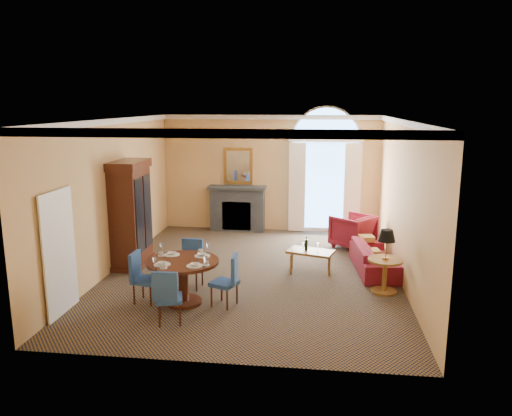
# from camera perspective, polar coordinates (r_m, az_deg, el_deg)

# --- Properties ---
(ground) EXTENTS (7.50, 7.50, 0.00)m
(ground) POSITION_cam_1_polar(r_m,az_deg,el_deg) (10.61, -0.33, -7.45)
(ground) COLOR #101734
(ground) RESTS_ON ground
(room_envelope) EXTENTS (6.04, 7.52, 3.45)m
(room_envelope) POSITION_cam_1_polar(r_m,az_deg,el_deg) (10.72, -0.02, 6.53)
(room_envelope) COLOR #E1AF6B
(room_envelope) RESTS_ON ground
(armoire) EXTENTS (0.66, 1.18, 2.32)m
(armoire) POSITION_cam_1_polar(r_m,az_deg,el_deg) (11.17, -14.16, -0.86)
(armoire) COLOR #34150B
(armoire) RESTS_ON ground
(dining_table) EXTENTS (1.28, 1.28, 1.00)m
(dining_table) POSITION_cam_1_polar(r_m,az_deg,el_deg) (8.98, -8.32, -7.22)
(dining_table) COLOR #34150B
(dining_table) RESTS_ON ground
(dining_chair_north) EXTENTS (0.46, 0.47, 0.93)m
(dining_chair_north) POSITION_cam_1_polar(r_m,az_deg,el_deg) (9.81, -7.34, -5.91)
(dining_chair_north) COLOR navy
(dining_chair_north) RESTS_ON ground
(dining_chair_south) EXTENTS (0.51, 0.51, 0.93)m
(dining_chair_south) POSITION_cam_1_polar(r_m,az_deg,el_deg) (8.19, -10.11, -9.65)
(dining_chair_south) COLOR navy
(dining_chair_south) RESTS_ON ground
(dining_chair_east) EXTENTS (0.54, 0.54, 0.93)m
(dining_chair_east) POSITION_cam_1_polar(r_m,az_deg,el_deg) (8.82, -3.08, -7.90)
(dining_chair_east) COLOR navy
(dining_chair_east) RESTS_ON ground
(dining_chair_west) EXTENTS (0.47, 0.47, 0.93)m
(dining_chair_west) POSITION_cam_1_polar(r_m,az_deg,el_deg) (9.20, -13.02, -7.35)
(dining_chair_west) COLOR navy
(dining_chair_west) RESTS_ON ground
(sofa) EXTENTS (0.95, 2.02, 0.57)m
(sofa) POSITION_cam_1_polar(r_m,az_deg,el_deg) (10.96, 13.40, -5.56)
(sofa) COLOR maroon
(sofa) RESTS_ON ground
(armchair) EXTENTS (1.26, 1.26, 0.82)m
(armchair) POSITION_cam_1_polar(r_m,az_deg,el_deg) (12.56, 11.02, -2.61)
(armchair) COLOR maroon
(armchair) RESTS_ON ground
(coffee_table) EXTENTS (1.05, 0.77, 0.78)m
(coffee_table) POSITION_cam_1_polar(r_m,az_deg,el_deg) (10.59, 6.23, -5.06)
(coffee_table) COLOR olive
(coffee_table) RESTS_ON ground
(side_table) EXTENTS (0.66, 0.66, 1.20)m
(side_table) POSITION_cam_1_polar(r_m,az_deg,el_deg) (9.65, 14.60, -5.25)
(side_table) COLOR olive
(side_table) RESTS_ON ground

